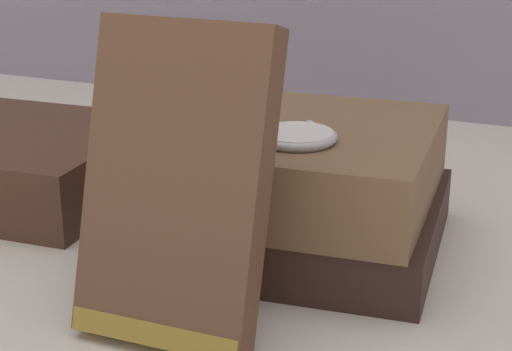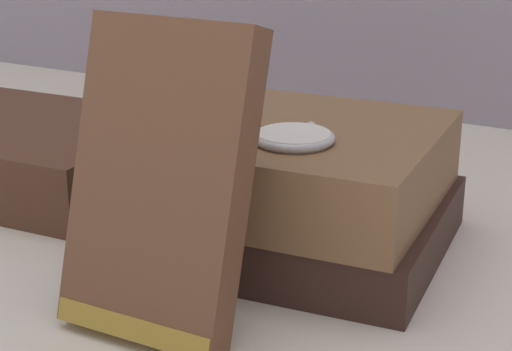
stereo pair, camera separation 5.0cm
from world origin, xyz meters
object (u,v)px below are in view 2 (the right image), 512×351
book_flat_bottom (284,219)px  book_leaning_front (159,191)px  pocket_watch (294,137)px  book_flat_top (286,161)px  book_side_left (6,149)px  reading_glasses (269,156)px

book_flat_bottom → book_leaning_front: size_ratio=1.25×
book_leaning_front → pocket_watch: size_ratio=3.17×
book_flat_top → book_side_left: size_ratio=0.80×
book_leaning_front → reading_glasses: size_ratio=1.48×
book_flat_top → pocket_watch: bearing=-60.8°
book_flat_top → book_side_left: (-0.25, 0.01, -0.03)m
book_side_left → book_leaning_front: book_leaning_front is taller
book_side_left → pocket_watch: pocket_watch is taller
reading_glasses → book_flat_bottom: bearing=-76.8°
book_flat_top → pocket_watch: pocket_watch is taller
book_flat_top → reading_glasses: (-0.09, 0.15, -0.06)m
book_leaning_front → pocket_watch: 0.10m
book_flat_bottom → book_flat_top: book_flat_top is taller
book_flat_bottom → reading_glasses: (-0.09, 0.15, -0.01)m
book_flat_bottom → pocket_watch: 0.08m
book_flat_top → pocket_watch: size_ratio=3.66×
book_flat_bottom → book_leaning_front: bearing=-99.6°
book_flat_top → book_side_left: book_flat_top is taller
book_leaning_front → reading_glasses: book_leaning_front is taller
book_flat_top → book_flat_bottom: bearing=125.1°
book_leaning_front → pocket_watch: (0.03, 0.09, 0.01)m
reading_glasses → book_leaning_front: bearing=-91.4°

